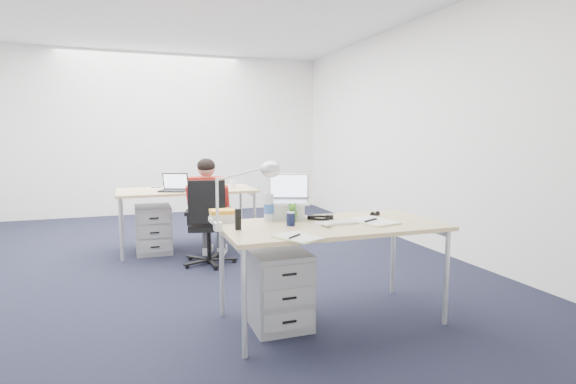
{
  "coord_description": "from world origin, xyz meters",
  "views": [
    {
      "loc": [
        -0.42,
        -4.72,
        1.37
      ],
      "look_at": [
        0.96,
        -0.82,
        0.85
      ],
      "focal_mm": 28.0,
      "sensor_mm": 36.0,
      "label": 1
    }
  ],
  "objects_px": {
    "headphones": "(320,217)",
    "sunglasses": "(375,214)",
    "drawer_pedestal_near": "(277,287)",
    "book_stack": "(223,216)",
    "desk_near": "(332,230)",
    "bear_figurine": "(292,212)",
    "desk_far": "(187,193)",
    "wireless_keyboard": "(336,223)",
    "cordless_phone": "(238,219)",
    "computer_mouse": "(327,224)",
    "silver_laptop": "(289,197)",
    "drawer_pedestal_far": "(153,229)",
    "desk_lamp": "(238,194)",
    "dark_laptop": "(173,182)",
    "can_koozie": "(291,219)",
    "far_cup": "(233,184)",
    "water_bottle": "(269,205)",
    "seated_person": "(210,210)",
    "office_chair": "(209,240)"
  },
  "relations": [
    {
      "from": "headphones",
      "to": "sunglasses",
      "type": "relative_size",
      "value": 1.84
    },
    {
      "from": "drawer_pedestal_near",
      "to": "book_stack",
      "type": "distance_m",
      "value": 0.66
    },
    {
      "from": "desk_near",
      "to": "bear_figurine",
      "type": "relative_size",
      "value": 11.21
    },
    {
      "from": "desk_far",
      "to": "wireless_keyboard",
      "type": "xyz_separation_m",
      "value": [
        0.77,
        -2.54,
        0.05
      ]
    },
    {
      "from": "desk_far",
      "to": "wireless_keyboard",
      "type": "height_order",
      "value": "wireless_keyboard"
    },
    {
      "from": "desk_near",
      "to": "bear_figurine",
      "type": "height_order",
      "value": "bear_figurine"
    },
    {
      "from": "bear_figurine",
      "to": "cordless_phone",
      "type": "xyz_separation_m",
      "value": [
        -0.45,
        -0.14,
        0.0
      ]
    },
    {
      "from": "computer_mouse",
      "to": "bear_figurine",
      "type": "distance_m",
      "value": 0.31
    },
    {
      "from": "silver_laptop",
      "to": "bear_figurine",
      "type": "height_order",
      "value": "silver_laptop"
    },
    {
      "from": "book_stack",
      "to": "silver_laptop",
      "type": "bearing_deg",
      "value": -4.37
    },
    {
      "from": "drawer_pedestal_far",
      "to": "cordless_phone",
      "type": "bearing_deg",
      "value": -79.75
    },
    {
      "from": "silver_laptop",
      "to": "sunglasses",
      "type": "distance_m",
      "value": 0.72
    },
    {
      "from": "drawer_pedestal_near",
      "to": "headphones",
      "type": "distance_m",
      "value": 0.63
    },
    {
      "from": "wireless_keyboard",
      "to": "desk_lamp",
      "type": "xyz_separation_m",
      "value": [
        -0.71,
        0.05,
        0.24
      ]
    },
    {
      "from": "cordless_phone",
      "to": "dark_laptop",
      "type": "height_order",
      "value": "dark_laptop"
    },
    {
      "from": "can_koozie",
      "to": "bear_figurine",
      "type": "distance_m",
      "value": 0.14
    },
    {
      "from": "drawer_pedestal_near",
      "to": "dark_laptop",
      "type": "distance_m",
      "value": 2.43
    },
    {
      "from": "desk_far",
      "to": "wireless_keyboard",
      "type": "distance_m",
      "value": 2.66
    },
    {
      "from": "dark_laptop",
      "to": "far_cup",
      "type": "bearing_deg",
      "value": 34.41
    },
    {
      "from": "silver_laptop",
      "to": "book_stack",
      "type": "height_order",
      "value": "silver_laptop"
    },
    {
      "from": "water_bottle",
      "to": "dark_laptop",
      "type": "height_order",
      "value": "water_bottle"
    },
    {
      "from": "desk_far",
      "to": "computer_mouse",
      "type": "distance_m",
      "value": 2.71
    },
    {
      "from": "drawer_pedestal_near",
      "to": "can_koozie",
      "type": "height_order",
      "value": "can_koozie"
    },
    {
      "from": "water_bottle",
      "to": "desk_lamp",
      "type": "distance_m",
      "value": 0.38
    },
    {
      "from": "can_koozie",
      "to": "cordless_phone",
      "type": "height_order",
      "value": "cordless_phone"
    },
    {
      "from": "can_koozie",
      "to": "desk_lamp",
      "type": "distance_m",
      "value": 0.43
    },
    {
      "from": "seated_person",
      "to": "dark_laptop",
      "type": "bearing_deg",
      "value": 147.89
    },
    {
      "from": "desk_far",
      "to": "dark_laptop",
      "type": "height_order",
      "value": "dark_laptop"
    },
    {
      "from": "desk_near",
      "to": "far_cup",
      "type": "height_order",
      "value": "far_cup"
    },
    {
      "from": "far_cup",
      "to": "desk_lamp",
      "type": "bearing_deg",
      "value": -101.58
    },
    {
      "from": "bear_figurine",
      "to": "dark_laptop",
      "type": "xyz_separation_m",
      "value": [
        -0.67,
        2.2,
        0.04
      ]
    },
    {
      "from": "drawer_pedestal_near",
      "to": "far_cup",
      "type": "relative_size",
      "value": 5.98
    },
    {
      "from": "cordless_phone",
      "to": "desk_far",
      "type": "bearing_deg",
      "value": 88.26
    },
    {
      "from": "silver_laptop",
      "to": "bear_figurine",
      "type": "bearing_deg",
      "value": -77.99
    },
    {
      "from": "desk_lamp",
      "to": "far_cup",
      "type": "relative_size",
      "value": 5.28
    },
    {
      "from": "desk_near",
      "to": "book_stack",
      "type": "height_order",
      "value": "book_stack"
    },
    {
      "from": "drawer_pedestal_near",
      "to": "can_koozie",
      "type": "relative_size",
      "value": 5.43
    },
    {
      "from": "headphones",
      "to": "sunglasses",
      "type": "height_order",
      "value": "headphones"
    },
    {
      "from": "office_chair",
      "to": "computer_mouse",
      "type": "relative_size",
      "value": 9.56
    },
    {
      "from": "headphones",
      "to": "sunglasses",
      "type": "distance_m",
      "value": 0.47
    },
    {
      "from": "seated_person",
      "to": "dark_laptop",
      "type": "relative_size",
      "value": 3.73
    },
    {
      "from": "dark_laptop",
      "to": "seated_person",
      "type": "bearing_deg",
      "value": -29.78
    },
    {
      "from": "wireless_keyboard",
      "to": "dark_laptop",
      "type": "bearing_deg",
      "value": 112.63
    },
    {
      "from": "headphones",
      "to": "water_bottle",
      "type": "height_order",
      "value": "water_bottle"
    },
    {
      "from": "sunglasses",
      "to": "desk_lamp",
      "type": "distance_m",
      "value": 1.18
    },
    {
      "from": "can_koozie",
      "to": "sunglasses",
      "type": "relative_size",
      "value": 0.91
    },
    {
      "from": "headphones",
      "to": "bear_figurine",
      "type": "relative_size",
      "value": 1.43
    },
    {
      "from": "drawer_pedestal_far",
      "to": "cordless_phone",
      "type": "height_order",
      "value": "cordless_phone"
    },
    {
      "from": "sunglasses",
      "to": "seated_person",
      "type": "bearing_deg",
      "value": 102.03
    },
    {
      "from": "seated_person",
      "to": "silver_laptop",
      "type": "distance_m",
      "value": 1.68
    }
  ]
}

